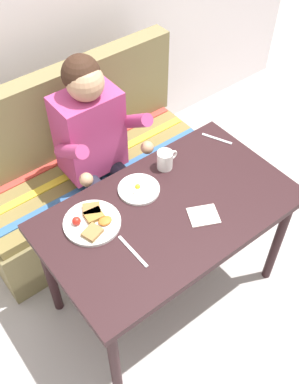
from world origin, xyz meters
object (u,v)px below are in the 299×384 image
(couch, at_px, (89,176))
(knife, at_px, (133,251))
(fork, at_px, (217,139))
(napkin, at_px, (203,216))
(coffee_mug, at_px, (165,159))
(plate_breakfast, at_px, (92,222))
(plate_eggs, at_px, (139,189))
(table, at_px, (169,220))
(person, at_px, (97,142))

(couch, relative_size, knife, 7.20)
(knife, bearing_deg, fork, 20.76)
(napkin, bearing_deg, fork, 39.92)
(couch, xyz_separation_m, coffee_mug, (0.16, -0.53, 0.45))
(couch, distance_m, fork, 0.85)
(plate_breakfast, distance_m, fork, 0.85)
(couch, bearing_deg, napkin, -83.70)
(fork, relative_size, knife, 0.85)
(plate_breakfast, distance_m, knife, 0.24)
(coffee_mug, xyz_separation_m, napkin, (-0.06, -0.36, -0.05))
(couch, relative_size, napkin, 10.72)
(plate_breakfast, xyz_separation_m, knife, (0.05, -0.23, -0.01))
(couch, distance_m, plate_eggs, 0.71)
(table, height_order, plate_eggs, plate_eggs)
(fork, height_order, knife, same)
(knife, bearing_deg, plate_breakfast, 102.31)
(person, distance_m, coffee_mug, 0.40)
(coffee_mug, bearing_deg, table, -125.15)
(couch, relative_size, person, 1.19)
(plate_eggs, xyz_separation_m, knife, (-0.23, -0.27, -0.01))
(couch, xyz_separation_m, person, (-0.01, -0.17, 0.41))
(person, distance_m, napkin, 0.72)
(napkin, distance_m, fork, 0.54)
(plate_breakfast, height_order, napkin, plate_breakfast)
(table, relative_size, plate_eggs, 5.92)
(couch, bearing_deg, fork, -46.43)
(knife, bearing_deg, plate_eggs, 48.28)
(napkin, bearing_deg, coffee_mug, 79.86)
(table, bearing_deg, knife, -162.75)
(fork, bearing_deg, couch, 108.93)
(person, distance_m, fork, 0.64)
(napkin, distance_m, knife, 0.37)
(couch, xyz_separation_m, knife, (-0.27, -0.85, 0.40))
(couch, bearing_deg, table, -90.00)
(person, bearing_deg, napkin, -81.34)
(coffee_mug, relative_size, fork, 0.69)
(plate_eggs, distance_m, coffee_mug, 0.21)
(napkin, height_order, fork, napkin)
(plate_eggs, height_order, coffee_mug, coffee_mug)
(table, xyz_separation_m, napkin, (0.10, -0.13, 0.09))
(coffee_mug, bearing_deg, couch, 106.89)
(plate_breakfast, relative_size, knife, 1.31)
(plate_breakfast, bearing_deg, coffee_mug, 9.38)
(coffee_mug, relative_size, knife, 0.59)
(plate_eggs, bearing_deg, plate_breakfast, -173.32)
(plate_eggs, relative_size, coffee_mug, 1.72)
(couch, height_order, coffee_mug, couch)
(coffee_mug, bearing_deg, napkin, -100.14)
(table, bearing_deg, plate_eggs, 102.14)
(person, xyz_separation_m, plate_eggs, (-0.03, -0.41, -0.00))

